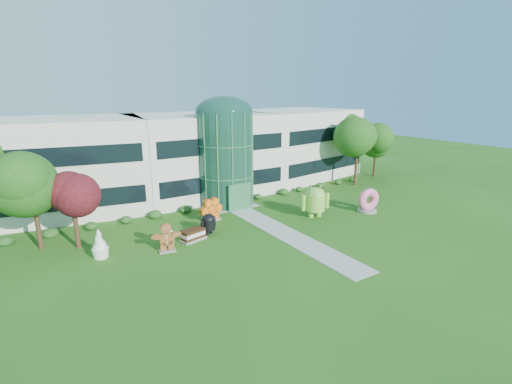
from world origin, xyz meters
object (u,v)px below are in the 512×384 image
donut (368,200)px  gingerbread (166,237)px  android_green (315,200)px  android_black (208,222)px

donut → gingerbread: size_ratio=0.99×
android_green → android_black: android_green is taller
android_black → donut: bearing=-34.4°
android_black → gingerbread: 4.49m
android_green → donut: size_ratio=1.41×
android_green → android_black: (-10.71, 1.49, -0.69)m
android_black → donut: (16.34, -3.09, 0.18)m
gingerbread → android_green: bearing=9.9°
android_green → donut: 5.87m
android_black → gingerbread: (-4.23, -1.49, 0.09)m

